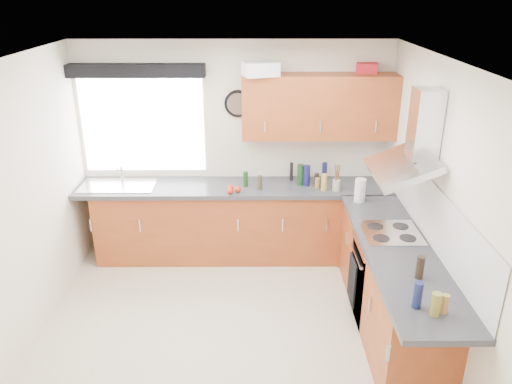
{
  "coord_description": "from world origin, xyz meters",
  "views": [
    {
      "loc": [
        0.23,
        -3.81,
        3.04
      ],
      "look_at": [
        0.25,
        0.85,
        1.1
      ],
      "focal_mm": 35.0,
      "sensor_mm": 36.0,
      "label": 1
    }
  ],
  "objects_px": {
    "oven": "(386,278)",
    "washing_machine": "(222,226)",
    "upper_cabinets": "(319,106)",
    "extractor_hood": "(413,144)"
  },
  "relations": [
    {
      "from": "oven",
      "to": "washing_machine",
      "type": "bearing_deg",
      "value": 143.52
    },
    {
      "from": "upper_cabinets",
      "to": "oven",
      "type": "bearing_deg",
      "value": -67.46
    },
    {
      "from": "oven",
      "to": "washing_machine",
      "type": "distance_m",
      "value": 2.05
    },
    {
      "from": "upper_cabinets",
      "to": "washing_machine",
      "type": "xyz_separation_m",
      "value": [
        -1.1,
        -0.1,
        -1.41
      ]
    },
    {
      "from": "oven",
      "to": "upper_cabinets",
      "type": "relative_size",
      "value": 0.5
    },
    {
      "from": "extractor_hood",
      "to": "upper_cabinets",
      "type": "relative_size",
      "value": 0.46
    },
    {
      "from": "oven",
      "to": "washing_machine",
      "type": "relative_size",
      "value": 1.1
    },
    {
      "from": "oven",
      "to": "extractor_hood",
      "type": "height_order",
      "value": "extractor_hood"
    },
    {
      "from": "extractor_hood",
      "to": "upper_cabinets",
      "type": "height_order",
      "value": "upper_cabinets"
    },
    {
      "from": "washing_machine",
      "to": "extractor_hood",
      "type": "bearing_deg",
      "value": -29.65
    }
  ]
}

